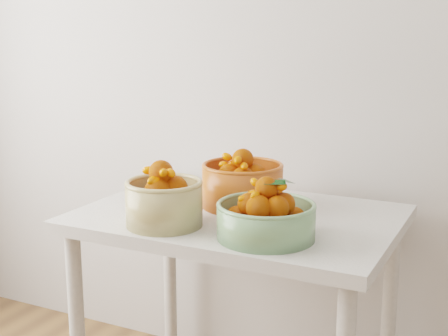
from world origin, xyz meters
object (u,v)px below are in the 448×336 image
at_px(table, 238,241).
at_px(bowl_orange, 242,184).
at_px(bowl_green, 266,217).
at_px(bowl_cream, 164,200).

height_order(table, bowl_orange, bowl_orange).
bearing_deg(bowl_orange, bowl_green, -53.87).
height_order(table, bowl_cream, bowl_cream).
distance_m(bowl_green, bowl_orange, 0.33).
relative_size(table, bowl_cream, 3.69).
xyz_separation_m(table, bowl_orange, (-0.02, 0.08, 0.17)).
height_order(bowl_green, bowl_orange, bowl_orange).
distance_m(bowl_cream, bowl_green, 0.32).
xyz_separation_m(table, bowl_green, (0.17, -0.19, 0.16)).
relative_size(bowl_green, bowl_orange, 0.98).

